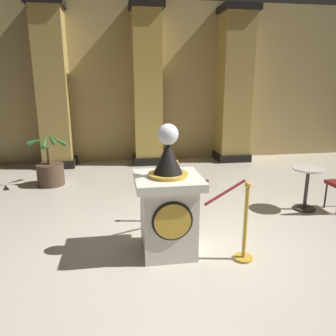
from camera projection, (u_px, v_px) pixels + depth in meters
name	position (u px, v px, depth m)	size (l,w,h in m)	color
ground_plane	(183.00, 247.00, 4.42)	(12.16, 12.16, 0.00)	beige
back_wall	(146.00, 84.00, 8.81)	(12.16, 0.16, 4.15)	tan
pedestal_clock	(168.00, 205.00, 4.14)	(0.82, 0.82, 1.68)	silver
stanchion_near	(245.00, 233.00, 4.03)	(0.24, 0.24, 1.02)	gold
stanchion_far	(176.00, 201.00, 5.13)	(0.24, 0.24, 1.01)	gold
velvet_rope	(207.00, 185.00, 4.47)	(0.97, 0.98, 0.22)	#591419
column_left	(53.00, 88.00, 8.09)	(0.87, 0.87, 3.99)	black
column_right	(234.00, 87.00, 8.79)	(0.94, 0.94, 3.99)	black
column_centre_rear	(147.00, 88.00, 8.44)	(0.85, 0.85, 3.99)	black
potted_palm_left	(50.00, 171.00, 6.95)	(0.78, 0.76, 1.14)	#4C3828
cafe_table	(307.00, 183.00, 5.59)	(0.52, 0.52, 0.74)	#332D28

